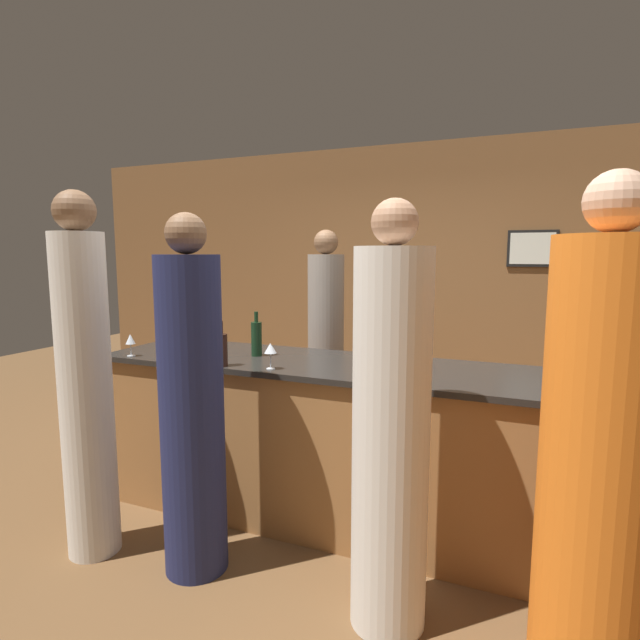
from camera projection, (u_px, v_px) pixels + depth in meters
The scene contains 14 objects.
ground_plane at pixel (338, 519), 3.22m from camera, with size 14.00×14.00×0.00m, color brown.
back_wall at pixel (417, 283), 5.13m from camera, with size 8.00×0.08×2.80m.
bar_counter at pixel (338, 443), 3.15m from camera, with size 3.15×0.79×1.03m.
bartender at pixel (326, 355), 4.02m from camera, with size 0.29×0.29×1.89m.
guest_0 at pixel (391, 435), 2.22m from camera, with size 0.34×0.34×1.93m.
guest_1 at pixel (596, 473), 1.79m from camera, with size 0.39×0.39×1.98m.
guest_2 at pixel (85, 385), 2.76m from camera, with size 0.28×0.28×2.04m.
guest_3 at pixel (192, 409), 2.61m from camera, with size 0.33×0.33×1.91m.
wine_bottle_0 at pixel (257, 338), 3.30m from camera, with size 0.07×0.07×0.30m.
wine_bottle_1 at pixel (221, 349), 3.00m from camera, with size 0.07×0.07×0.28m.
wine_bottle_2 at pixel (600, 354), 2.82m from camera, with size 0.07×0.07×0.30m.
wine_glass_0 at pixel (130, 340), 3.29m from camera, with size 0.06×0.06×0.15m.
wine_glass_1 at pixel (270, 349), 2.91m from camera, with size 0.07×0.07×0.15m.
wine_glass_2 at pixel (210, 339), 3.29m from camera, with size 0.08×0.08×0.15m.
Camera 1 is at (1.05, -2.84, 1.70)m, focal length 28.00 mm.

